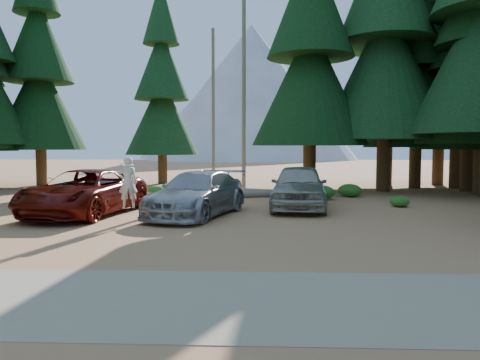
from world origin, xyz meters
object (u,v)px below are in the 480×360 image
at_px(log_left, 173,196).
at_px(silver_minivan_right, 299,187).
at_px(log_right, 279,194).
at_px(red_pickup, 84,192).
at_px(frisbee_player, 128,183).
at_px(log_mid, 274,192).
at_px(silver_minivan_center, 197,194).

bearing_deg(log_left, silver_minivan_right, -49.08).
bearing_deg(log_right, red_pickup, -156.80).
bearing_deg(frisbee_player, log_mid, -139.95).
height_order(silver_minivan_center, log_right, silver_minivan_center).
bearing_deg(log_right, log_left, 176.70).
bearing_deg(log_mid, log_left, -128.86).
distance_m(silver_minivan_center, log_left, 5.69).
bearing_deg(log_mid, silver_minivan_center, -85.00).
xyz_separation_m(frisbee_player, log_mid, (5.03, 9.52, -1.21)).
bearing_deg(silver_minivan_center, log_right, 80.98).
bearing_deg(silver_minivan_center, red_pickup, -163.42).
bearing_deg(silver_minivan_right, red_pickup, -159.61).
distance_m(frisbee_player, log_left, 7.40).
bearing_deg(log_right, silver_minivan_right, -101.71).
height_order(red_pickup, silver_minivan_center, red_pickup).
bearing_deg(silver_minivan_center, silver_minivan_right, 45.11).
relative_size(silver_minivan_right, log_mid, 1.46).
relative_size(log_left, log_right, 0.98).
relative_size(red_pickup, silver_minivan_right, 1.13).
xyz_separation_m(log_mid, log_right, (0.24, -0.77, 0.01)).
bearing_deg(log_right, log_mid, 88.60).
height_order(red_pickup, log_left, red_pickup).
relative_size(silver_minivan_center, log_right, 1.13).
distance_m(silver_minivan_center, log_mid, 8.17).
bearing_deg(silver_minivan_center, log_left, 126.37).
xyz_separation_m(red_pickup, silver_minivan_center, (4.19, -0.02, -0.03)).
bearing_deg(frisbee_player, red_pickup, -64.20).
height_order(silver_minivan_center, frisbee_player, frisbee_player).
height_order(silver_minivan_right, log_right, silver_minivan_right).
height_order(red_pickup, log_right, red_pickup).
height_order(frisbee_player, log_mid, frisbee_player).
distance_m(silver_minivan_center, frisbee_player, 2.85).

